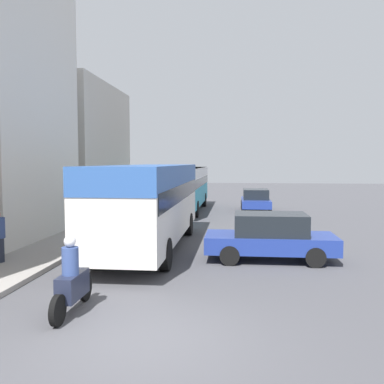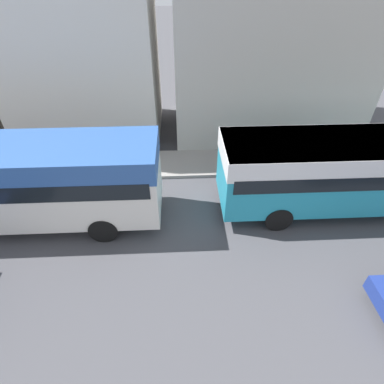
% 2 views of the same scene
% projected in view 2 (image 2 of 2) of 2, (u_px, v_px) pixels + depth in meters
% --- Properties ---
extents(building_midblock, '(5.52, 7.05, 11.20)m').
position_uv_depth(building_midblock, '(75.00, 18.00, 13.64)').
color(building_midblock, silver).
rests_on(building_midblock, ground_plane).
extents(building_far_terrace, '(6.10, 9.44, 8.13)m').
position_uv_depth(building_far_terrace, '(268.00, 50.00, 15.17)').
color(building_far_terrace, beige).
rests_on(building_far_terrace, ground_plane).
extents(bus_lead, '(2.53, 10.31, 3.19)m').
position_uv_depth(bus_lead, '(6.00, 176.00, 10.06)').
color(bus_lead, silver).
rests_on(bus_lead, ground_plane).
extents(bus_following, '(2.60, 10.41, 2.93)m').
position_uv_depth(bus_following, '(364.00, 165.00, 10.85)').
color(bus_following, teal).
rests_on(bus_following, ground_plane).
extents(pedestrian_walking_away, '(0.40, 0.40, 1.73)m').
position_uv_depth(pedestrian_walking_away, '(282.00, 144.00, 13.81)').
color(pedestrian_walking_away, '#232838').
rests_on(pedestrian_walking_away, sidewalk).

